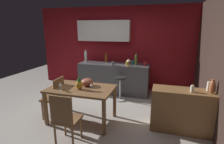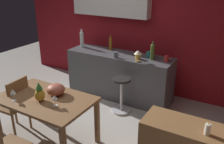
{
  "view_description": "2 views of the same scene",
  "coord_description": "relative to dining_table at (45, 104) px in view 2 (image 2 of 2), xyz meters",
  "views": [
    {
      "loc": [
        1.55,
        -3.43,
        1.93
      ],
      "look_at": [
        0.49,
        0.18,
        0.98
      ],
      "focal_mm": 27.98,
      "sensor_mm": 36.0,
      "label": 1
    },
    {
      "loc": [
        2.3,
        -2.48,
        2.34
      ],
      "look_at": [
        0.68,
        0.31,
        1.04
      ],
      "focal_mm": 39.18,
      "sensor_mm": 36.0,
      "label": 2
    }
  ],
  "objects": [
    {
      "name": "wine_bottle_clear",
      "position": [
        -0.74,
        1.88,
        0.43
      ],
      "size": [
        0.08,
        0.08,
        0.37
      ],
      "color": "silver",
      "rests_on": "kitchen_counter"
    },
    {
      "name": "ground_plane",
      "position": [
        0.01,
        0.35,
        -0.65
      ],
      "size": [
        9.0,
        9.0,
        0.0
      ],
      "primitive_type": "plane",
      "color": "#B7B2A8"
    },
    {
      "name": "cup_mustard",
      "position": [
        0.61,
        1.75,
        0.3
      ],
      "size": [
        0.12,
        0.08,
        0.1
      ],
      "color": "gold",
      "rests_on": "kitchen_counter"
    },
    {
      "name": "bar_stool",
      "position": [
        0.51,
        1.32,
        -0.3
      ],
      "size": [
        0.34,
        0.34,
        0.65
      ],
      "color": "#262323",
      "rests_on": "ground_plane"
    },
    {
      "name": "cup_red",
      "position": [
        1.1,
        1.87,
        0.3
      ],
      "size": [
        0.11,
        0.08,
        0.11
      ],
      "color": "red",
      "rests_on": "kitchen_counter"
    },
    {
      "name": "fruit_bowl",
      "position": [
        0.07,
        0.16,
        0.17
      ],
      "size": [
        0.26,
        0.26,
        0.16
      ],
      "primitive_type": "ellipsoid",
      "color": "#9E4C38",
      "rests_on": "dining_table"
    },
    {
      "name": "cup_teal",
      "position": [
        0.74,
        1.94,
        0.3
      ],
      "size": [
        0.12,
        0.09,
        0.11
      ],
      "color": "teal",
      "rests_on": "kitchen_counter"
    },
    {
      "name": "kitchen_counter",
      "position": [
        0.18,
        1.84,
        -0.2
      ],
      "size": [
        2.1,
        0.6,
        0.9
      ],
      "primitive_type": "cube",
      "color": "#4C4C51",
      "rests_on": "ground_plane"
    },
    {
      "name": "wall_kitchen_back",
      "position": [
        -0.05,
        2.43,
        0.76
      ],
      "size": [
        5.2,
        0.33,
        2.6
      ],
      "color": "maroon",
      "rests_on": "ground_plane"
    },
    {
      "name": "chair_near_window",
      "position": [
        -0.6,
        -0.05,
        -0.15
      ],
      "size": [
        0.42,
        0.42,
        0.92
      ],
      "color": "brown",
      "rests_on": "ground_plane"
    },
    {
      "name": "dining_table",
      "position": [
        0.0,
        0.0,
        0.0
      ],
      "size": [
        1.34,
        0.83,
        0.74
      ],
      "color": "brown",
      "rests_on": "ground_plane"
    },
    {
      "name": "pillar_candle_tall",
      "position": [
        2.11,
        0.15,
        0.23
      ],
      "size": [
        0.06,
        0.06,
        0.15
      ],
      "color": "white",
      "rests_on": "sideboard_cabinet"
    },
    {
      "name": "counter_lamp",
      "position": [
        0.67,
        1.61,
        0.41
      ],
      "size": [
        0.14,
        0.14,
        0.21
      ],
      "color": "#A58447",
      "rests_on": "kitchen_counter"
    },
    {
      "name": "wine_bottle_olive",
      "position": [
        0.84,
        1.84,
        0.41
      ],
      "size": [
        0.08,
        0.08,
        0.33
      ],
      "color": "#475623",
      "rests_on": "kitchen_counter"
    },
    {
      "name": "wine_glass_left",
      "position": [
        -0.3,
        -0.26,
        0.22
      ],
      "size": [
        0.07,
        0.07,
        0.17
      ],
      "color": "silver",
      "rests_on": "dining_table"
    },
    {
      "name": "pineapple_centerpiece",
      "position": [
        0.01,
        -0.09,
        0.21
      ],
      "size": [
        0.14,
        0.14,
        0.27
      ],
      "color": "gold",
      "rests_on": "dining_table"
    },
    {
      "name": "wine_bottle_amber",
      "position": [
        -0.12,
        2.0,
        0.39
      ],
      "size": [
        0.07,
        0.07,
        0.3
      ],
      "color": "#8C5114",
      "rests_on": "kitchen_counter"
    },
    {
      "name": "cup_slate",
      "position": [
        0.22,
        1.62,
        0.3
      ],
      "size": [
        0.12,
        0.08,
        0.11
      ],
      "color": "#515660",
      "rests_on": "kitchen_counter"
    },
    {
      "name": "wine_glass_right",
      "position": [
        0.27,
        -0.09,
        0.2
      ],
      "size": [
        0.08,
        0.08,
        0.15
      ],
      "color": "silver",
      "rests_on": "dining_table"
    }
  ]
}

